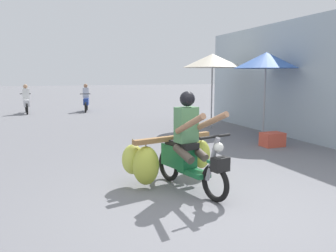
{
  "coord_description": "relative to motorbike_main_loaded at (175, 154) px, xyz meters",
  "views": [
    {
      "loc": [
        -2.26,
        -3.99,
        1.82
      ],
      "look_at": [
        -0.12,
        1.79,
        0.9
      ],
      "focal_mm": 36.19,
      "sensor_mm": 36.0,
      "label": 1
    }
  ],
  "objects": [
    {
      "name": "ground_plane",
      "position": [
        0.23,
        -1.14,
        -0.52
      ],
      "size": [
        120.0,
        120.0,
        0.0
      ],
      "primitive_type": "plane",
      "color": "slate"
    },
    {
      "name": "motorbike_main_loaded",
      "position": [
        0.0,
        0.0,
        0.0
      ],
      "size": [
        1.74,
        1.94,
        1.58
      ],
      "color": "black",
      "rests_on": "ground"
    },
    {
      "name": "motorbike_distant_ahead_left",
      "position": [
        -2.8,
        12.5,
        0.05
      ],
      "size": [
        0.5,
        1.62,
        1.4
      ],
      "color": "black",
      "rests_on": "ground"
    },
    {
      "name": "motorbike_distant_ahead_right",
      "position": [
        0.02,
        12.49,
        0.05
      ],
      "size": [
        0.55,
        1.61,
        1.4
      ],
      "color": "black",
      "rests_on": "ground"
    },
    {
      "name": "market_umbrella_near_shop",
      "position": [
        4.02,
        3.13,
        1.72
      ],
      "size": [
        1.82,
        1.82,
        2.48
      ],
      "color": "#99999E",
      "rests_on": "ground"
    },
    {
      "name": "market_umbrella_further_along",
      "position": [
        3.44,
        5.32,
        1.79
      ],
      "size": [
        2.02,
        2.02,
        2.55
      ],
      "color": "#99999E",
      "rests_on": "ground"
    },
    {
      "name": "produce_crate",
      "position": [
        3.49,
        2.01,
        -0.34
      ],
      "size": [
        0.56,
        0.4,
        0.36
      ],
      "primitive_type": "cube",
      "color": "#CC4C38",
      "rests_on": "ground"
    }
  ]
}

